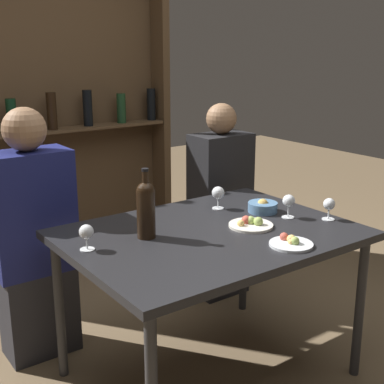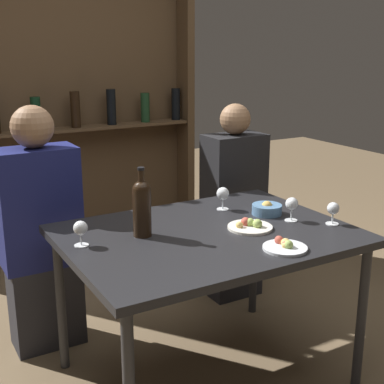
{
  "view_description": "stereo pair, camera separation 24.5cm",
  "coord_description": "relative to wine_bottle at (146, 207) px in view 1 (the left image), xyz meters",
  "views": [
    {
      "loc": [
        -1.39,
        -1.77,
        1.53
      ],
      "look_at": [
        0.0,
        0.14,
        0.88
      ],
      "focal_mm": 50.0,
      "sensor_mm": 36.0,
      "label": 1
    },
    {
      "loc": [
        -1.18,
        -1.91,
        1.53
      ],
      "look_at": [
        0.0,
        0.14,
        0.88
      ],
      "focal_mm": 50.0,
      "sensor_mm": 36.0,
      "label": 2
    }
  ],
  "objects": [
    {
      "name": "food_plate_1",
      "position": [
        0.46,
        -0.16,
        -0.12
      ],
      "size": [
        0.2,
        0.2,
        0.05
      ],
      "color": "silver",
      "rests_on": "dining_table"
    },
    {
      "name": "seated_person_left",
      "position": [
        -0.3,
        0.57,
        -0.27
      ],
      "size": [
        0.39,
        0.22,
        1.26
      ],
      "color": "#26262B",
      "rests_on": "ground_plane"
    },
    {
      "name": "wine_bottle",
      "position": [
        0.0,
        0.0,
        0.0
      ],
      "size": [
        0.08,
        0.08,
        0.31
      ],
      "color": "black",
      "rests_on": "dining_table"
    },
    {
      "name": "ground_plane",
      "position": [
        0.27,
        -0.1,
        -0.87
      ],
      "size": [
        10.0,
        10.0,
        0.0
      ],
      "primitive_type": "plane",
      "color": "brown"
    },
    {
      "name": "wine_glass_1",
      "position": [
        0.51,
        0.15,
        -0.06
      ],
      "size": [
        0.06,
        0.06,
        0.12
      ],
      "color": "silver",
      "rests_on": "dining_table"
    },
    {
      "name": "wine_rack_wall",
      "position": [
        0.27,
        1.76,
        0.3
      ],
      "size": [
        1.86,
        0.21,
        2.29
      ],
      "color": "#4C3823",
      "rests_on": "ground_plane"
    },
    {
      "name": "dining_table",
      "position": [
        0.27,
        -0.1,
        -0.2
      ],
      "size": [
        1.26,
        0.94,
        0.73
      ],
      "color": "black",
      "rests_on": "ground_plane"
    },
    {
      "name": "wine_glass_3",
      "position": [
        0.83,
        -0.3,
        -0.07
      ],
      "size": [
        0.06,
        0.06,
        0.11
      ],
      "color": "silver",
      "rests_on": "dining_table"
    },
    {
      "name": "wine_glass_0",
      "position": [
        0.69,
        -0.17,
        -0.06
      ],
      "size": [
        0.06,
        0.06,
        0.11
      ],
      "color": "silver",
      "rests_on": "dining_table"
    },
    {
      "name": "food_plate_0",
      "position": [
        0.43,
        -0.43,
        -0.12
      ],
      "size": [
        0.18,
        0.18,
        0.04
      ],
      "color": "silver",
      "rests_on": "dining_table"
    },
    {
      "name": "seated_person_right",
      "position": [
        0.87,
        0.57,
        -0.3
      ],
      "size": [
        0.36,
        0.22,
        1.2
      ],
      "color": "#26262B",
      "rests_on": "ground_plane"
    },
    {
      "name": "snack_bowl",
      "position": [
        0.66,
        -0.03,
        -0.11
      ],
      "size": [
        0.15,
        0.15,
        0.07
      ],
      "color": "#4C7299",
      "rests_on": "dining_table"
    },
    {
      "name": "wine_glass_2",
      "position": [
        -0.27,
        0.02,
        -0.06
      ],
      "size": [
        0.06,
        0.06,
        0.11
      ],
      "color": "silver",
      "rests_on": "dining_table"
    }
  ]
}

